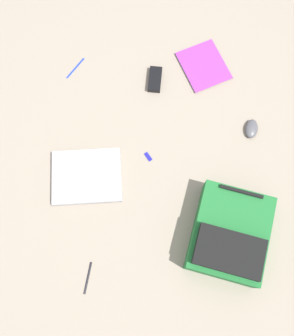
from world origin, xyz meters
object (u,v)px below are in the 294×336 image
object	(u,v)px
laptop	(87,176)
book_blue	(204,66)
pen_black	(88,278)
power_brick	(155,79)
backpack	(230,236)
computer_mouse	(252,129)
usb_stick	(148,157)
pen_blue	(75,68)

from	to	relation	value
laptop	book_blue	bearing A→B (deg)	41.34
book_blue	pen_black	bearing A→B (deg)	-122.19
book_blue	power_brick	bearing A→B (deg)	-166.08
backpack	computer_mouse	bearing A→B (deg)	69.56
pen_black	usb_stick	distance (m)	0.61
laptop	pen_blue	bearing A→B (deg)	93.92
backpack	pen_black	xyz separation A→B (m)	(-0.62, -0.13, -0.07)
backpack	computer_mouse	world-z (taller)	backpack
pen_blue	power_brick	bearing A→B (deg)	-14.58
laptop	book_blue	world-z (taller)	laptop
usb_stick	pen_black	bearing A→B (deg)	-119.89
pen_blue	computer_mouse	bearing A→B (deg)	-25.67
computer_mouse	usb_stick	world-z (taller)	computer_mouse
pen_black	usb_stick	size ratio (longest dim) A/B	2.99
backpack	pen_blue	size ratio (longest dim) A/B	3.36
backpack	usb_stick	world-z (taller)	backpack
backpack	usb_stick	bearing A→B (deg)	128.16
backpack	usb_stick	size ratio (longest dim) A/B	10.23
laptop	book_blue	xyz separation A→B (m)	(0.61, 0.53, -0.01)
power_brick	pen_blue	world-z (taller)	power_brick
book_blue	power_brick	distance (m)	0.26
computer_mouse	usb_stick	bearing A→B (deg)	-152.47
power_brick	pen_black	bearing A→B (deg)	-111.79
backpack	power_brick	bearing A→B (deg)	107.51
laptop	computer_mouse	bearing A→B (deg)	12.39
laptop	power_brick	world-z (taller)	same
backpack	pen_black	world-z (taller)	backpack
computer_mouse	power_brick	world-z (taller)	computer_mouse
pen_black	computer_mouse	bearing A→B (deg)	37.78
computer_mouse	pen_blue	bearing A→B (deg)	170.98
laptop	computer_mouse	distance (m)	0.81
book_blue	pen_black	distance (m)	1.17
usb_stick	pen_blue	bearing A→B (deg)	123.59
backpack	book_blue	world-z (taller)	backpack
pen_black	book_blue	bearing A→B (deg)	57.81
usb_stick	backpack	bearing A→B (deg)	-51.84
backpack	computer_mouse	xyz separation A→B (m)	(0.19, 0.50, -0.06)
pen_blue	usb_stick	bearing A→B (deg)	-56.41
pen_blue	backpack	bearing A→B (deg)	-54.30
power_brick	pen_blue	xyz separation A→B (m)	(-0.40, 0.10, -0.01)
usb_stick	computer_mouse	bearing A→B (deg)	10.89
laptop	pen_blue	distance (m)	0.58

